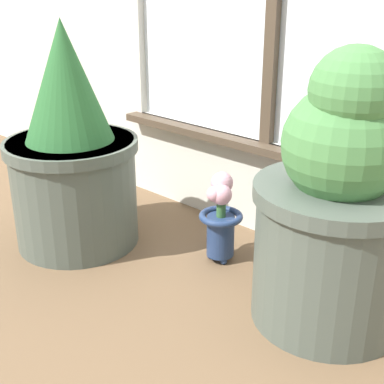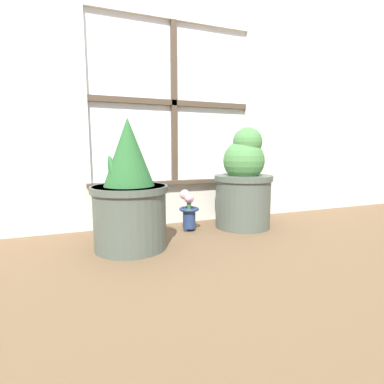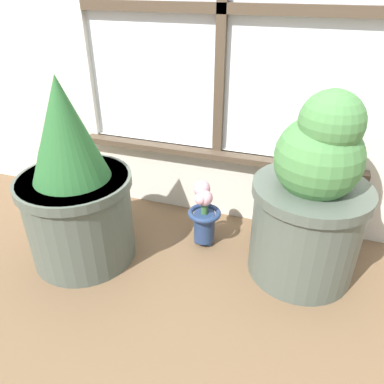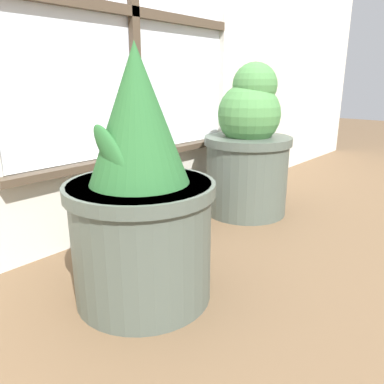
# 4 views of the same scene
# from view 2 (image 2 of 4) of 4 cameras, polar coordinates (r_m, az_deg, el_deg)

# --- Properties ---
(ground_plane) EXTENTS (10.00, 10.00, 0.00)m
(ground_plane) POSITION_cam_2_polar(r_m,az_deg,el_deg) (1.62, 3.10, -10.39)
(ground_plane) COLOR brown
(wall_with_window) EXTENTS (4.40, 0.10, 2.50)m
(wall_with_window) POSITION_cam_2_polar(r_m,az_deg,el_deg) (2.21, -3.72, 28.22)
(wall_with_window) COLOR silver
(wall_with_window) RESTS_ON ground_plane
(potted_plant_left) EXTENTS (0.39, 0.39, 0.67)m
(potted_plant_left) POSITION_cam_2_polar(r_m,az_deg,el_deg) (1.56, -11.83, -0.63)
(potted_plant_left) COLOR #4C564C
(potted_plant_left) RESTS_ON ground_plane
(potted_plant_right) EXTENTS (0.38, 0.38, 0.65)m
(potted_plant_right) POSITION_cam_2_polar(r_m,az_deg,el_deg) (1.99, 9.79, 1.48)
(potted_plant_right) COLOR #4C564C
(potted_plant_right) RESTS_ON ground_plane
(flower_vase) EXTENTS (0.13, 0.13, 0.26)m
(flower_vase) POSITION_cam_2_polar(r_m,az_deg,el_deg) (1.89, -0.70, -3.35)
(flower_vase) COLOR navy
(flower_vase) RESTS_ON ground_plane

